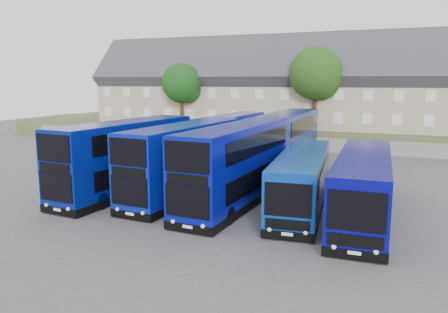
{
  "coord_description": "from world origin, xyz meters",
  "views": [
    {
      "loc": [
        10.12,
        -22.94,
        7.52
      ],
      "look_at": [
        -0.96,
        5.58,
        2.2
      ],
      "focal_mm": 35.0,
      "sensor_mm": 36.0,
      "label": 1
    }
  ],
  "objects_px": {
    "coach_east_a": "(302,181)",
    "tree_west": "(183,85)",
    "tree_mid": "(317,76)",
    "dd_front_mid": "(185,162)",
    "dd_front_left": "(126,158)"
  },
  "relations": [
    {
      "from": "dd_front_mid",
      "to": "tree_mid",
      "type": "bearing_deg",
      "value": 83.31
    },
    {
      "from": "dd_front_left",
      "to": "dd_front_mid",
      "type": "relative_size",
      "value": 1.03
    },
    {
      "from": "dd_front_left",
      "to": "tree_mid",
      "type": "distance_m",
      "value": 26.12
    },
    {
      "from": "dd_front_mid",
      "to": "tree_west",
      "type": "height_order",
      "value": "tree_west"
    },
    {
      "from": "coach_east_a",
      "to": "tree_mid",
      "type": "relative_size",
      "value": 1.34
    },
    {
      "from": "coach_east_a",
      "to": "tree_west",
      "type": "distance_m",
      "value": 30.17
    },
    {
      "from": "tree_mid",
      "to": "coach_east_a",
      "type": "bearing_deg",
      "value": -82.34
    },
    {
      "from": "tree_west",
      "to": "dd_front_mid",
      "type": "bearing_deg",
      "value": -63.42
    },
    {
      "from": "dd_front_mid",
      "to": "coach_east_a",
      "type": "xyz_separation_m",
      "value": [
        7.71,
        0.11,
        -0.68
      ]
    },
    {
      "from": "tree_west",
      "to": "dd_front_left",
      "type": "bearing_deg",
      "value": -72.62
    },
    {
      "from": "coach_east_a",
      "to": "dd_front_mid",
      "type": "bearing_deg",
      "value": 175.76
    },
    {
      "from": "coach_east_a",
      "to": "tree_west",
      "type": "xyz_separation_m",
      "value": [
        -19.12,
        22.7,
        5.43
      ]
    },
    {
      "from": "dd_front_mid",
      "to": "tree_west",
      "type": "bearing_deg",
      "value": 121.01
    },
    {
      "from": "dd_front_left",
      "to": "tree_west",
      "type": "height_order",
      "value": "tree_west"
    },
    {
      "from": "dd_front_left",
      "to": "tree_west",
      "type": "xyz_separation_m",
      "value": [
        -7.35,
        23.48,
        4.68
      ]
    }
  ]
}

